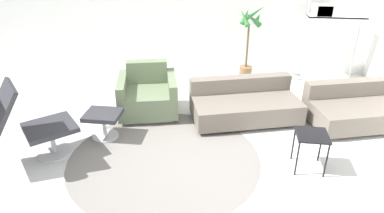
{
  "coord_description": "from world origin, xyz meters",
  "views": [
    {
      "loc": [
        0.58,
        -3.65,
        2.52
      ],
      "look_at": [
        0.08,
        0.23,
        0.55
      ],
      "focal_mm": 32.0,
      "sensor_mm": 36.0,
      "label": 1
    }
  ],
  "objects_px": {
    "armchair_red": "(148,96)",
    "couch_second": "(352,110)",
    "side_table": "(312,139)",
    "ottoman": "(103,119)",
    "couch_low": "(244,105)",
    "shelf_unit": "(329,14)",
    "potted_plant": "(248,43)",
    "lounge_chair": "(13,116)"
  },
  "relations": [
    {
      "from": "armchair_red",
      "to": "side_table",
      "type": "distance_m",
      "value": 2.53
    },
    {
      "from": "couch_second",
      "to": "ottoman",
      "type": "bearing_deg",
      "value": -3.07
    },
    {
      "from": "potted_plant",
      "to": "shelf_unit",
      "type": "relative_size",
      "value": 0.79
    },
    {
      "from": "armchair_red",
      "to": "couch_low",
      "type": "bearing_deg",
      "value": 166.56
    },
    {
      "from": "side_table",
      "to": "ottoman",
      "type": "bearing_deg",
      "value": 172.15
    },
    {
      "from": "side_table",
      "to": "shelf_unit",
      "type": "distance_m",
      "value": 3.23
    },
    {
      "from": "ottoman",
      "to": "side_table",
      "type": "relative_size",
      "value": 1.01
    },
    {
      "from": "couch_second",
      "to": "potted_plant",
      "type": "xyz_separation_m",
      "value": [
        -1.52,
        1.61,
        0.5
      ]
    },
    {
      "from": "couch_low",
      "to": "shelf_unit",
      "type": "distance_m",
      "value": 2.59
    },
    {
      "from": "couch_second",
      "to": "lounge_chair",
      "type": "bearing_deg",
      "value": 3.3
    },
    {
      "from": "couch_low",
      "to": "ottoman",
      "type": "bearing_deg",
      "value": 6.2
    },
    {
      "from": "potted_plant",
      "to": "couch_second",
      "type": "bearing_deg",
      "value": -46.62
    },
    {
      "from": "lounge_chair",
      "to": "armchair_red",
      "type": "distance_m",
      "value": 1.96
    },
    {
      "from": "potted_plant",
      "to": "shelf_unit",
      "type": "height_order",
      "value": "shelf_unit"
    },
    {
      "from": "lounge_chair",
      "to": "side_table",
      "type": "distance_m",
      "value": 3.46
    },
    {
      "from": "potted_plant",
      "to": "ottoman",
      "type": "bearing_deg",
      "value": -128.7
    },
    {
      "from": "ottoman",
      "to": "shelf_unit",
      "type": "height_order",
      "value": "shelf_unit"
    },
    {
      "from": "armchair_red",
      "to": "couch_second",
      "type": "relative_size",
      "value": 0.73
    },
    {
      "from": "lounge_chair",
      "to": "couch_low",
      "type": "relative_size",
      "value": 0.66
    },
    {
      "from": "armchair_red",
      "to": "potted_plant",
      "type": "xyz_separation_m",
      "value": [
        1.54,
        1.65,
        0.43
      ]
    },
    {
      "from": "lounge_chair",
      "to": "armchair_red",
      "type": "height_order",
      "value": "lounge_chair"
    },
    {
      "from": "lounge_chair",
      "to": "ottoman",
      "type": "xyz_separation_m",
      "value": [
        0.78,
        0.7,
        -0.37
      ]
    },
    {
      "from": "couch_low",
      "to": "potted_plant",
      "type": "height_order",
      "value": "potted_plant"
    },
    {
      "from": "lounge_chair",
      "to": "shelf_unit",
      "type": "xyz_separation_m",
      "value": [
        4.16,
        3.38,
        0.59
      ]
    },
    {
      "from": "couch_low",
      "to": "side_table",
      "type": "distance_m",
      "value": 1.41
    },
    {
      "from": "ottoman",
      "to": "couch_second",
      "type": "height_order",
      "value": "couch_second"
    },
    {
      "from": "shelf_unit",
      "to": "potted_plant",
      "type": "bearing_deg",
      "value": -171.09
    },
    {
      "from": "potted_plant",
      "to": "couch_low",
      "type": "bearing_deg",
      "value": -91.89
    },
    {
      "from": "couch_low",
      "to": "lounge_chair",
      "type": "bearing_deg",
      "value": 12.67
    },
    {
      "from": "lounge_chair",
      "to": "couch_low",
      "type": "xyz_separation_m",
      "value": [
        2.69,
        1.51,
        -0.43
      ]
    },
    {
      "from": "ottoman",
      "to": "shelf_unit",
      "type": "xyz_separation_m",
      "value": [
        3.38,
        2.67,
        0.96
      ]
    },
    {
      "from": "ottoman",
      "to": "side_table",
      "type": "xyz_separation_m",
      "value": [
        2.66,
        -0.37,
        0.13
      ]
    },
    {
      "from": "armchair_red",
      "to": "shelf_unit",
      "type": "bearing_deg",
      "value": -161.36
    },
    {
      "from": "ottoman",
      "to": "side_table",
      "type": "bearing_deg",
      "value": -7.85
    },
    {
      "from": "lounge_chair",
      "to": "side_table",
      "type": "relative_size",
      "value": 2.46
    },
    {
      "from": "ottoman",
      "to": "potted_plant",
      "type": "height_order",
      "value": "potted_plant"
    },
    {
      "from": "lounge_chair",
      "to": "couch_second",
      "type": "distance_m",
      "value": 4.55
    },
    {
      "from": "couch_low",
      "to": "side_table",
      "type": "height_order",
      "value": "couch_low"
    },
    {
      "from": "armchair_red",
      "to": "side_table",
      "type": "xyz_separation_m",
      "value": [
        2.24,
        -1.17,
        0.12
      ]
    },
    {
      "from": "armchair_red",
      "to": "couch_second",
      "type": "xyz_separation_m",
      "value": [
        3.06,
        0.04,
        -0.07
      ]
    },
    {
      "from": "ottoman",
      "to": "armchair_red",
      "type": "xyz_separation_m",
      "value": [
        0.42,
        0.8,
        0.01
      ]
    },
    {
      "from": "couch_low",
      "to": "side_table",
      "type": "relative_size",
      "value": 3.71
    }
  ]
}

